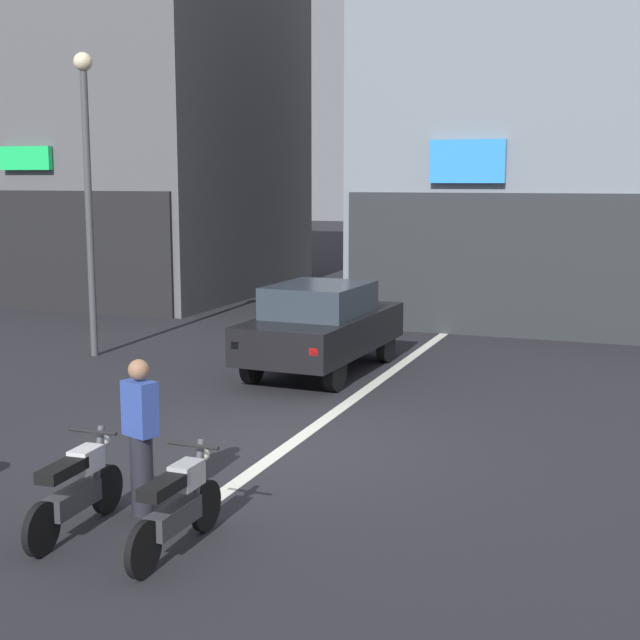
{
  "coord_description": "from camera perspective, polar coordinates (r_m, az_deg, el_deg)",
  "views": [
    {
      "loc": [
        4.41,
        -10.41,
        3.51
      ],
      "look_at": [
        -0.27,
        2.0,
        1.4
      ],
      "focal_mm": 49.97,
      "sensor_mm": 36.0,
      "label": 1
    }
  ],
  "objects": [
    {
      "name": "motorcycle_white_row_leftmost",
      "position": [
        9.34,
        -15.33,
        -10.37
      ],
      "size": [
        0.55,
        1.67,
        0.98
      ],
      "color": "black",
      "rests_on": "ground"
    },
    {
      "name": "car_black_crossing_near",
      "position": [
        16.16,
        0.12,
        -0.31
      ],
      "size": [
        1.93,
        4.17,
        1.64
      ],
      "color": "black",
      "rests_on": "ground"
    },
    {
      "name": "lane_centre_line",
      "position": [
        17.35,
        5.49,
        -2.66
      ],
      "size": [
        0.2,
        18.0,
        0.01
      ],
      "primitive_type": "cube",
      "color": "silver",
      "rests_on": "ground"
    },
    {
      "name": "person_by_motorcycles",
      "position": [
        9.56,
        -11.41,
        -7.28
      ],
      "size": [
        0.41,
        0.33,
        1.67
      ],
      "color": "#23232D",
      "rests_on": "ground"
    },
    {
      "name": "motorcycle_silver_row_left_mid",
      "position": [
        8.68,
        -9.14,
        -11.66
      ],
      "size": [
        0.55,
        1.67,
        0.98
      ],
      "color": "black",
      "rests_on": "ground"
    },
    {
      "name": "ground_plane",
      "position": [
        11.84,
        -2.24,
        -8.21
      ],
      "size": [
        120.0,
        120.0,
        0.0
      ],
      "primitive_type": "plane",
      "color": "#232328"
    },
    {
      "name": "street_lamp",
      "position": [
        18.09,
        -14.68,
        9.2
      ],
      "size": [
        0.36,
        0.36,
        5.89
      ],
      "color": "#47474C",
      "rests_on": "ground"
    },
    {
      "name": "building_mid_block",
      "position": [
        24.37,
        14.68,
        12.91
      ],
      "size": [
        8.45,
        8.81,
        10.58
      ],
      "color": "gray",
      "rests_on": "ground"
    }
  ]
}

